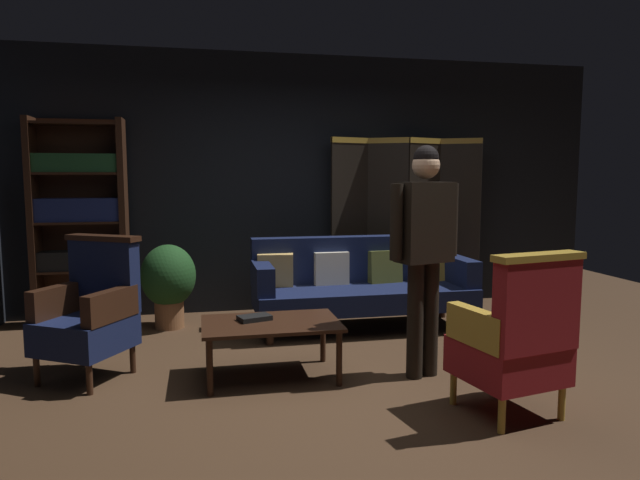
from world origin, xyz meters
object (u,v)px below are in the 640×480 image
Objects in this scene: folding_screen at (405,221)px; potted_plant at (168,280)px; armchair_wing_left at (90,312)px; coffee_table at (271,328)px; armchair_gilt_accent at (516,339)px; standing_figure at (424,239)px; bookshelf at (80,218)px; book_black_cloth at (255,318)px; velvet_couch at (361,281)px.

folding_screen is 2.31× the size of potted_plant.
coffee_table is at bearing -12.80° from armchair_wing_left.
folding_screen is 1.83× the size of armchair_gilt_accent.
potted_plant is (-2.56, -0.33, -0.51)m from folding_screen.
coffee_table is at bearing 169.51° from standing_figure.
bookshelf is 1.11m from potted_plant.
standing_figure reaches higher than potted_plant.
armchair_wing_left is (0.37, -1.66, -0.58)m from bookshelf.
bookshelf is 1.20× the size of standing_figure.
coffee_table is 1.33m from armchair_wing_left.
bookshelf is at bearing 156.50° from potted_plant.
folding_screen is at bearing 82.84° from armchair_gilt_accent.
armchair_gilt_accent is 1.83m from book_black_cloth.
folding_screen is at bearing 27.98° from armchair_wing_left.
potted_plant reaches higher than book_black_cloth.
velvet_couch is at bearing -11.23° from potted_plant.
standing_figure reaches higher than velvet_couch.
coffee_table is 1.22× the size of potted_plant.
coffee_table is (1.66, -1.96, -0.70)m from bookshelf.
velvet_couch is 1.60m from coffee_table.
standing_figure is at bearing -43.14° from potted_plant.
velvet_couch is at bearing 92.53° from standing_figure.
armchair_wing_left is 4.45× the size of book_black_cloth.
book_black_cloth is (1.55, -1.89, -0.63)m from bookshelf.
armchair_gilt_accent is (0.35, -2.21, 0.03)m from velvet_couch.
armchair_gilt_accent is at bearing -49.58° from potted_plant.
book_black_cloth is at bearing 167.30° from standing_figure.
bookshelf is at bearing 102.43° from armchair_wing_left.
velvet_couch is 1.25× the size of standing_figure.
bookshelf is 4.28m from armchair_gilt_accent.
potted_plant is (-1.85, 0.37, 0.02)m from velvet_couch.
standing_figure is 7.29× the size of book_black_cloth.
potted_plant is at bearing 168.77° from velvet_couch.
coffee_table is 1.70m from armchair_gilt_accent.
potted_plant is (-0.81, 1.58, 0.10)m from coffee_table.
bookshelf is 2.49× the size of potted_plant.
folding_screen is 2.67m from book_black_cloth.
armchair_wing_left is (-2.33, -0.92, 0.03)m from velvet_couch.
standing_figure is (0.06, -1.42, 0.57)m from velvet_couch.
book_black_cloth is (-0.11, 0.07, 0.06)m from coffee_table.
potted_plant is at bearing -23.50° from bookshelf.
armchair_wing_left is (-1.30, 0.29, 0.12)m from coffee_table.
bookshelf is at bearing 129.39° from book_black_cloth.
folding_screen is 8.13× the size of book_black_cloth.
velvet_couch is at bearing -135.68° from folding_screen.
armchair_gilt_accent reaches higher than book_black_cloth.
coffee_table is at bearing -132.45° from folding_screen.
armchair_gilt_accent reaches higher than velvet_couch.
armchair_gilt_accent is at bearing -35.54° from coffee_table.
folding_screen reaches higher than standing_figure.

